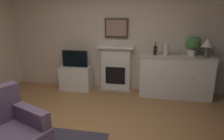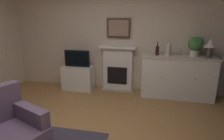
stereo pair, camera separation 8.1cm
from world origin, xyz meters
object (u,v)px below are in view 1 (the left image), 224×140
(wine_glass_left, at_px, (174,50))
(wine_bottle, at_px, (155,50))
(tv_cabinet, at_px, (76,78))
(fireplace_unit, at_px, (116,68))
(sideboard_cabinet, at_px, (175,77))
(tv_set, at_px, (75,59))
(potted_plant_small, at_px, (193,44))
(armchair, at_px, (5,134))
(vase_decorative, at_px, (166,50))
(wine_glass_center, at_px, (179,50))
(table_lamp, at_px, (207,44))
(framed_picture, at_px, (116,28))

(wine_glass_left, bearing_deg, wine_bottle, 175.49)
(wine_glass_left, relative_size, tv_cabinet, 0.22)
(fireplace_unit, relative_size, sideboard_cabinet, 0.69)
(sideboard_cabinet, relative_size, wine_glass_left, 9.63)
(wine_glass_left, relative_size, tv_set, 0.27)
(potted_plant_small, bearing_deg, tv_set, -178.85)
(fireplace_unit, xyz_separation_m, wine_glass_left, (1.30, -0.18, 0.52))
(armchair, bearing_deg, vase_decorative, 49.77)
(wine_glass_center, xyz_separation_m, potted_plant_small, (0.29, 0.01, 0.13))
(table_lamp, bearing_deg, wine_glass_center, 176.87)
(fireplace_unit, distance_m, table_lamp, 2.09)
(armchair, bearing_deg, wine_bottle, 53.94)
(framed_picture, height_order, wine_glass_left, framed_picture)
(fireplace_unit, distance_m, vase_decorative, 1.29)
(table_lamp, xyz_separation_m, potted_plant_small, (-0.27, 0.05, -0.02))
(sideboard_cabinet, xyz_separation_m, potted_plant_small, (0.32, 0.05, 0.73))
(table_lamp, distance_m, vase_decorative, 0.84)
(wine_glass_left, height_order, vase_decorative, vase_decorative)
(sideboard_cabinet, bearing_deg, wine_glass_center, 43.69)
(table_lamp, bearing_deg, armchair, -139.10)
(tv_set, bearing_deg, wine_glass_left, 0.23)
(fireplace_unit, xyz_separation_m, framed_picture, (0.00, 0.05, 0.97))
(framed_picture, distance_m, vase_decorative, 1.25)
(vase_decorative, distance_m, potted_plant_small, 0.57)
(sideboard_cabinet, height_order, armchair, sideboard_cabinet)
(sideboard_cabinet, height_order, potted_plant_small, potted_plant_small)
(tv_set, bearing_deg, table_lamp, 0.16)
(fireplace_unit, height_order, tv_cabinet, fireplace_unit)
(tv_set, height_order, potted_plant_small, potted_plant_small)
(fireplace_unit, height_order, vase_decorative, vase_decorative)
(potted_plant_small, xyz_separation_m, armchair, (-2.66, -2.59, -0.82))
(wine_bottle, height_order, tv_set, wine_bottle)
(fireplace_unit, bearing_deg, framed_picture, 90.00)
(wine_bottle, height_order, potted_plant_small, potted_plant_small)
(wine_bottle, bearing_deg, vase_decorative, -19.29)
(fireplace_unit, height_order, wine_bottle, wine_bottle)
(tv_cabinet, height_order, tv_set, tv_set)
(wine_glass_center, xyz_separation_m, vase_decorative, (-0.27, -0.08, 0.02))
(potted_plant_small, relative_size, armchair, 0.41)
(wine_glass_center, distance_m, potted_plant_small, 0.32)
(tv_set, bearing_deg, armchair, -89.68)
(wine_bottle, xyz_separation_m, armchair, (-1.87, -2.57, -0.67))
(framed_picture, bearing_deg, table_lamp, -6.44)
(fireplace_unit, xyz_separation_m, table_lamp, (1.97, -0.18, 0.68))
(potted_plant_small, bearing_deg, armchair, -135.83)
(fireplace_unit, bearing_deg, potted_plant_small, -4.44)
(table_lamp, bearing_deg, wine_bottle, 178.28)
(sideboard_cabinet, xyz_separation_m, table_lamp, (0.59, 0.00, 0.75))
(sideboard_cabinet, relative_size, potted_plant_small, 3.69)
(fireplace_unit, distance_m, tv_cabinet, 1.02)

